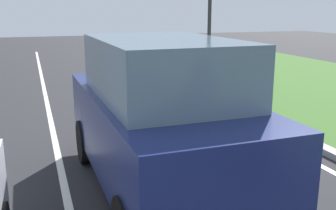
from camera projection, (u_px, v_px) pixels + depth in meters
The scene contains 5 objects.
ground_plane at pixel (78, 114), 10.23m from camera, with size 60.00×60.00×0.00m, color #262628.
lane_line_center at pixel (50, 117), 10.01m from camera, with size 0.12×32.00×0.01m, color silver.
lane_line_right_edge at pixel (205, 104), 11.37m from camera, with size 0.12×32.00×0.01m, color silver.
curb_right at pixel (221, 100), 11.52m from camera, with size 0.24×48.00×0.12m, color #9E9B93.
car_suv_ahead at pixel (160, 116), 5.67m from camera, with size 2.03×4.53×2.28m.
Camera 1 is at (-1.03, 3.91, 2.68)m, focal length 42.39 mm.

